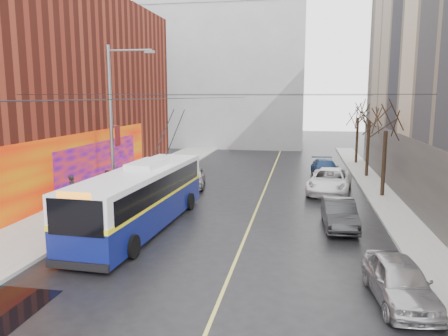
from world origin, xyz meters
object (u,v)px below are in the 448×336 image
object	(u,v)px
parked_car_a	(399,281)
parked_car_b	(339,214)
trolleybus	(141,197)
pedestrian_a	(73,191)
tree_mid	(370,110)
streetlight_pole	(114,124)
tree_far	(358,109)
parked_car_d	(325,169)
pedestrian_b	(108,183)
tree_near	(387,118)
pedestrian_c	(93,201)
following_car	(193,177)
parked_car_c	(330,181)

from	to	relation	value
parked_car_a	parked_car_b	xyz separation A→B (m)	(-1.20, 7.67, -0.00)
trolleybus	pedestrian_a	xyz separation A→B (m)	(-5.17, 2.85, -0.50)
tree_mid	parked_car_a	world-z (taller)	tree_mid
streetlight_pole	pedestrian_a	size ratio (longest dim) A/B	5.00
tree_far	parked_car_d	xyz separation A→B (m)	(-3.20, -7.41, -4.45)
parked_car_d	pedestrian_b	bearing A→B (deg)	-150.20
tree_near	parked_car_b	distance (m)	8.90
pedestrian_a	pedestrian_c	xyz separation A→B (m)	(1.99, -1.56, -0.13)
streetlight_pole	tree_near	world-z (taller)	streetlight_pole
parked_car_b	pedestrian_a	world-z (taller)	pedestrian_a
pedestrian_a	tree_mid	bearing A→B (deg)	-60.64
following_car	pedestrian_b	xyz separation A→B (m)	(-4.43, -4.15, 0.25)
trolleybus	pedestrian_c	bearing A→B (deg)	160.53
parked_car_b	pedestrian_b	xyz separation A→B (m)	(-13.80, 4.04, 0.27)
parked_car_c	pedestrian_c	world-z (taller)	pedestrian_c
streetlight_pole	following_car	size ratio (longest dim) A/B	2.18
streetlight_pole	parked_car_c	distance (m)	14.35
pedestrian_c	parked_car_c	bearing A→B (deg)	-72.60
pedestrian_b	tree_far	bearing A→B (deg)	-18.78
trolleybus	pedestrian_a	bearing A→B (deg)	153.75
pedestrian_a	parked_car_c	bearing A→B (deg)	-71.64
pedestrian_c	tree_far	bearing A→B (deg)	-52.57
parked_car_d	pedestrian_a	xyz separation A→B (m)	(-14.58, -12.58, 0.36)
streetlight_pole	pedestrian_b	world-z (taller)	streetlight_pole
parked_car_a	parked_car_b	distance (m)	7.76
pedestrian_b	tree_near	bearing A→B (deg)	-53.68
tree_mid	parked_car_b	xyz separation A→B (m)	(-3.20, -14.10, -4.57)
streetlight_pole	tree_far	size ratio (longest dim) A/B	1.37
tree_mid	pedestrian_c	bearing A→B (deg)	-137.32
pedestrian_a	tree_far	bearing A→B (deg)	-48.44
tree_near	following_car	size ratio (longest dim) A/B	1.55
pedestrian_a	pedestrian_b	world-z (taller)	pedestrian_a
parked_car_d	following_car	distance (m)	10.87
tree_mid	parked_car_a	bearing A→B (deg)	-95.25
tree_far	parked_car_d	distance (m)	9.22
tree_far	parked_car_a	distance (m)	29.18
parked_car_a	parked_car_b	size ratio (longest dim) A/B	0.97
tree_near	parked_car_d	xyz separation A→B (m)	(-3.20, 6.59, -4.28)
tree_near	tree_mid	distance (m)	7.01
parked_car_d	pedestrian_c	distance (m)	18.93
tree_near	tree_far	bearing A→B (deg)	90.00
tree_near	trolleybus	distance (m)	15.78
streetlight_pole	trolleybus	xyz separation A→B (m)	(2.53, -2.84, -3.30)
parked_car_c	trolleybus	bearing A→B (deg)	-125.57
streetlight_pole	trolleybus	world-z (taller)	streetlight_pole
trolleybus	tree_mid	bearing A→B (deg)	54.07
pedestrian_b	streetlight_pole	bearing A→B (deg)	-121.55
parked_car_a	pedestrian_b	size ratio (longest dim) A/B	2.52
tree_mid	parked_car_d	distance (m)	5.59
trolleybus	pedestrian_c	size ratio (longest dim) A/B	7.69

